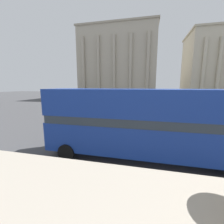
# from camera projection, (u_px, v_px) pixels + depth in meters

# --- Properties ---
(double_decker_bus) EXTENTS (11.41, 2.64, 4.11)m
(double_decker_bus) POSITION_uv_depth(u_px,v_px,m) (144.00, 122.00, 8.48)
(double_decker_bus) COLOR black
(double_decker_bus) RESTS_ON ground_plane
(plaza_building_left) EXTENTS (24.69, 16.65, 22.52)m
(plaza_building_left) POSITION_uv_depth(u_px,v_px,m) (119.00, 65.00, 51.24)
(plaza_building_left) COLOR #B2A893
(plaza_building_left) RESTS_ON ground_plane
(traffic_light_mid) EXTENTS (0.42, 0.24, 3.69)m
(traffic_light_mid) POSITION_uv_depth(u_px,v_px,m) (138.00, 99.00, 20.72)
(traffic_light_mid) COLOR black
(traffic_light_mid) RESTS_ON ground_plane
(car_black) EXTENTS (4.20, 1.93, 1.35)m
(car_black) POSITION_uv_depth(u_px,v_px,m) (149.00, 109.00, 23.85)
(car_black) COLOR black
(car_black) RESTS_ON ground_plane
(car_silver) EXTENTS (4.20, 1.93, 1.35)m
(car_silver) POSITION_uv_depth(u_px,v_px,m) (181.00, 105.00, 28.21)
(car_silver) COLOR black
(car_silver) RESTS_ON ground_plane
(pedestrian_yellow) EXTENTS (0.32, 0.32, 1.74)m
(pedestrian_yellow) POSITION_uv_depth(u_px,v_px,m) (130.00, 103.00, 28.24)
(pedestrian_yellow) COLOR #282B33
(pedestrian_yellow) RESTS_ON ground_plane
(pedestrian_white) EXTENTS (0.32, 0.32, 1.75)m
(pedestrian_white) POSITION_uv_depth(u_px,v_px,m) (219.00, 113.00, 18.14)
(pedestrian_white) COLOR #282B33
(pedestrian_white) RESTS_ON ground_plane
(pedestrian_olive) EXTENTS (0.32, 0.32, 1.62)m
(pedestrian_olive) POSITION_uv_depth(u_px,v_px,m) (181.00, 105.00, 26.40)
(pedestrian_olive) COLOR #282B33
(pedestrian_olive) RESTS_ON ground_plane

